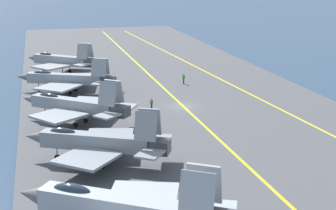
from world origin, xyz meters
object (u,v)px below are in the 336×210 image
(parked_jet_third, at_px, (75,105))
(parked_jet_fifth, at_px, (62,60))
(parked_jet_nearest, at_px, (123,209))
(crew_brown_vest, at_px, (152,103))
(crew_green_vest, at_px, (184,78))
(parked_jet_fourth, at_px, (67,79))
(parked_jet_second, at_px, (99,142))

(parked_jet_third, bearing_deg, parked_jet_fifth, -0.34)
(parked_jet_fifth, bearing_deg, parked_jet_nearest, -179.27)
(parked_jet_fifth, bearing_deg, crew_brown_vest, -159.36)
(crew_green_vest, bearing_deg, parked_jet_fourth, 94.21)
(parked_jet_fifth, xyz_separation_m, crew_green_vest, (-14.13, -19.83, -1.53))
(parked_jet_nearest, height_order, parked_jet_second, parked_jet_nearest)
(parked_jet_fourth, height_order, parked_jet_fifth, parked_jet_fifth)
(parked_jet_second, distance_m, crew_brown_vest, 21.33)
(crew_brown_vest, bearing_deg, parked_jet_second, 152.56)
(parked_jet_second, height_order, parked_jet_fourth, parked_jet_second)
(parked_jet_fourth, distance_m, crew_green_vest, 19.99)
(parked_jet_nearest, distance_m, parked_jet_third, 30.84)
(parked_jet_fourth, bearing_deg, parked_jet_third, 179.58)
(parked_jet_nearest, height_order, crew_green_vest, parked_jet_nearest)
(crew_brown_vest, bearing_deg, parked_jet_fifth, 20.64)
(parked_jet_second, xyz_separation_m, parked_jet_third, (14.48, 1.23, 0.16))
(parked_jet_second, bearing_deg, parked_jet_fourth, 1.96)
(parked_jet_third, relative_size, parked_jet_fifth, 1.04)
(parked_jet_nearest, bearing_deg, parked_jet_second, -0.76)
(parked_jet_third, relative_size, crew_green_vest, 8.18)
(crew_brown_vest, bearing_deg, parked_jet_nearest, 164.11)
(parked_jet_nearest, bearing_deg, parked_jet_third, 1.88)
(parked_jet_nearest, bearing_deg, parked_jet_fourth, 1.04)
(parked_jet_second, bearing_deg, parked_jet_fifth, 1.24)
(parked_jet_second, height_order, crew_brown_vest, parked_jet_second)
(parked_jet_fifth, bearing_deg, parked_jet_second, -178.76)
(parked_jet_third, bearing_deg, crew_brown_vest, -68.25)
(parked_jet_nearest, relative_size, crew_brown_vest, 9.57)
(parked_jet_second, height_order, parked_jet_fifth, parked_jet_second)
(parked_jet_fourth, bearing_deg, crew_green_vest, -85.79)
(crew_brown_vest, relative_size, crew_green_vest, 0.94)
(parked_jet_fourth, xyz_separation_m, parked_jet_fifth, (15.59, -0.07, 0.26))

